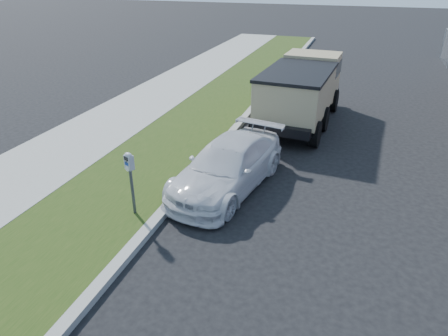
% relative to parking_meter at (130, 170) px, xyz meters
% --- Properties ---
extents(ground, '(120.00, 120.00, 0.00)m').
position_rel_parking_meter_xyz_m(ground, '(3.16, 0.18, -1.23)').
color(ground, black).
rests_on(ground, ground).
extents(streetside, '(6.12, 50.00, 0.15)m').
position_rel_parking_meter_xyz_m(streetside, '(-2.40, 2.18, -1.16)').
color(streetside, gray).
rests_on(streetside, ground).
extents(parking_meter, '(0.24, 0.20, 1.50)m').
position_rel_parking_meter_xyz_m(parking_meter, '(0.00, 0.00, 0.00)').
color(parking_meter, '#3F4247').
rests_on(parking_meter, ground).
extents(white_wagon, '(2.45, 4.48, 1.23)m').
position_rel_parking_meter_xyz_m(white_wagon, '(1.55, 2.10, -0.61)').
color(white_wagon, silver).
rests_on(white_wagon, ground).
extents(dump_truck, '(2.54, 5.71, 2.19)m').
position_rel_parking_meter_xyz_m(dump_truck, '(2.54, 7.77, 0.00)').
color(dump_truck, black).
rests_on(dump_truck, ground).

